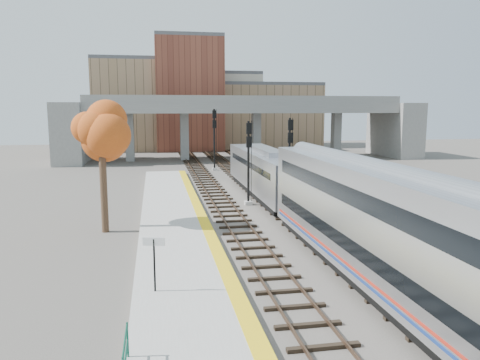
{
  "coord_description": "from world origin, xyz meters",
  "views": [
    {
      "loc": [
        -8.44,
        -25.53,
        7.79
      ],
      "look_at": [
        -2.29,
        8.05,
        2.5
      ],
      "focal_mm": 35.0,
      "sensor_mm": 36.0,
      "label": 1
    }
  ],
  "objects": [
    {
      "name": "buildings_far",
      "position": [
        1.26,
        66.57,
        7.88
      ],
      "size": [
        43.0,
        21.0,
        20.6
      ],
      "color": "#967557",
      "rests_on": "ground"
    },
    {
      "name": "car_b",
      "position": [
        15.55,
        25.66,
        0.68
      ],
      "size": [
        1.79,
        4.02,
        1.28
      ],
      "primitive_type": "imported",
      "rotation": [
        0.0,
        0.0,
        -0.11
      ],
      "color": "#99999E",
      "rests_on": "parking_lot"
    },
    {
      "name": "signal_mast_mid",
      "position": [
        3.0,
        13.22,
        3.42
      ],
      "size": [
        0.6,
        0.64,
        6.94
      ],
      "color": "#9E9E99",
      "rests_on": "ground"
    },
    {
      "name": "parking_lot",
      "position": [
        14.0,
        28.0,
        0.02
      ],
      "size": [
        14.0,
        18.0,
        0.04
      ],
      "primitive_type": "cube",
      "color": "black",
      "rests_on": "ground"
    },
    {
      "name": "signal_mast_far",
      "position": [
        -1.1,
        32.28,
        3.9
      ],
      "size": [
        0.6,
        0.64,
        7.64
      ],
      "color": "#9E9E99",
      "rests_on": "ground"
    },
    {
      "name": "platform",
      "position": [
        -7.25,
        0.0,
        0.17
      ],
      "size": [
        4.5,
        60.0,
        0.35
      ],
      "primitive_type": "cube",
      "color": "#9E9E99",
      "rests_on": "ground"
    },
    {
      "name": "coach",
      "position": [
        1.0,
        -8.56,
        2.8
      ],
      "size": [
        3.03,
        25.0,
        5.0
      ],
      "color": "#A8AAB2",
      "rests_on": "ground"
    },
    {
      "name": "station_sign",
      "position": [
        -8.58,
        -6.95,
        1.98
      ],
      "size": [
        0.89,
        0.25,
        2.27
      ],
      "rotation": [
        0.0,
        0.0,
        -0.23
      ],
      "color": "black",
      "rests_on": "platform"
    },
    {
      "name": "tree",
      "position": [
        -11.65,
        4.32,
        6.37
      ],
      "size": [
        3.6,
        3.6,
        8.59
      ],
      "color": "#382619",
      "rests_on": "ground"
    },
    {
      "name": "car_c",
      "position": [
        18.77,
        32.59,
        0.71
      ],
      "size": [
        2.4,
        4.8,
        1.34
      ],
      "primitive_type": "imported",
      "rotation": [
        0.0,
        0.0,
        -0.12
      ],
      "color": "#99999E",
      "rests_on": "parking_lot"
    },
    {
      "name": "yellow_strip",
      "position": [
        -5.35,
        0.0,
        0.35
      ],
      "size": [
        0.7,
        60.0,
        0.01
      ],
      "primitive_type": "cube",
      "color": "yellow",
      "rests_on": "platform"
    },
    {
      "name": "ground",
      "position": [
        0.0,
        0.0,
        0.0
      ],
      "size": [
        160.0,
        160.0,
        0.0
      ],
      "primitive_type": "plane",
      "color": "#47423D",
      "rests_on": "ground"
    },
    {
      "name": "car_a",
      "position": [
        9.07,
        24.45,
        0.64
      ],
      "size": [
        2.43,
        3.8,
        1.2
      ],
      "primitive_type": "imported",
      "rotation": [
        0.0,
        0.0,
        0.31
      ],
      "color": "#99999E",
      "rests_on": "parking_lot"
    },
    {
      "name": "signal_mast_near",
      "position": [
        -1.1,
        10.79,
        3.3
      ],
      "size": [
        0.6,
        0.64,
        6.76
      ],
      "color": "#9E9E99",
      "rests_on": "ground"
    },
    {
      "name": "overpass",
      "position": [
        4.92,
        45.0,
        5.81
      ],
      "size": [
        54.0,
        12.0,
        9.5
      ],
      "color": "slate",
      "rests_on": "ground"
    },
    {
      "name": "locomotive",
      "position": [
        1.0,
        14.05,
        2.28
      ],
      "size": [
        3.02,
        19.05,
        4.1
      ],
      "color": "#A8AAB2",
      "rests_on": "ground"
    },
    {
      "name": "tracks",
      "position": [
        0.93,
        12.5,
        0.08
      ],
      "size": [
        10.7,
        95.0,
        0.25
      ],
      "color": "black",
      "rests_on": "ground"
    }
  ]
}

